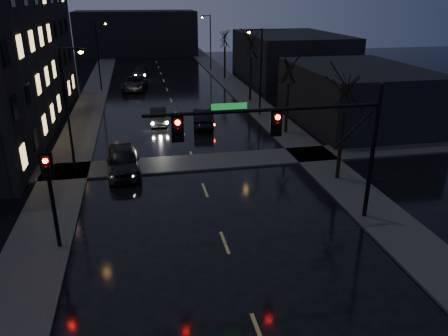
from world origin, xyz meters
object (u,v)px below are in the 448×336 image
oncoming_car_b (158,116)px  lead_car (203,117)px  oncoming_car_c (135,83)px  oncoming_car_d (140,72)px  oncoming_car_a (123,160)px

oncoming_car_b → lead_car: bearing=-20.1°
oncoming_car_c → oncoming_car_d: (0.80, 8.71, -0.09)m
lead_car → oncoming_car_b: bearing=-15.4°
oncoming_car_a → oncoming_car_b: size_ratio=1.26×
oncoming_car_b → oncoming_car_d: oncoming_car_d is taller
oncoming_car_c → lead_car: oncoming_car_c is taller
oncoming_car_a → oncoming_car_d: oncoming_car_a is taller
oncoming_car_a → lead_car: (6.71, 9.76, -0.07)m
oncoming_car_d → lead_car: 26.39m
oncoming_car_b → lead_car: lead_car is taller
oncoming_car_b → lead_car: size_ratio=0.83×
oncoming_car_d → lead_car: lead_car is taller
oncoming_car_d → lead_car: (4.97, -25.92, 0.09)m
oncoming_car_a → lead_car: size_ratio=1.05×
oncoming_car_b → oncoming_car_d: 24.40m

